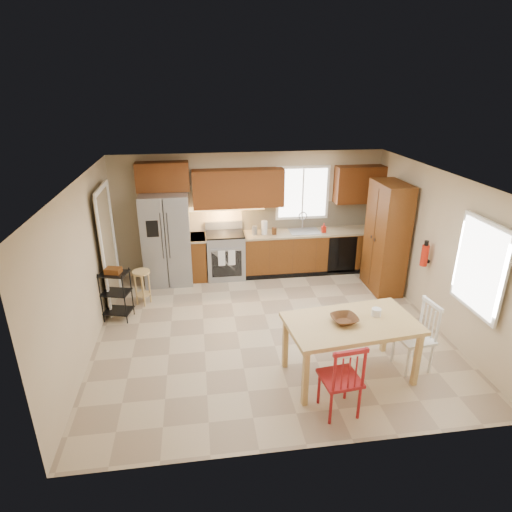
{
  "coord_description": "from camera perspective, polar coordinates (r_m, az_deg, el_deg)",
  "views": [
    {
      "loc": [
        -1.07,
        -5.97,
        3.77
      ],
      "look_at": [
        -0.17,
        0.4,
        1.15
      ],
      "focal_mm": 30.0,
      "sensor_mm": 36.0,
      "label": 1
    }
  ],
  "objects": [
    {
      "name": "pantry",
      "position": [
        8.43,
        16.98,
        2.34
      ],
      "size": [
        0.5,
        0.95,
        2.1
      ],
      "primitive_type": "cube",
      "color": "#653212",
      "rests_on": "floor"
    },
    {
      "name": "sink",
      "position": [
        8.94,
        6.45,
        3.02
      ],
      "size": [
        0.62,
        0.46,
        0.16
      ],
      "primitive_type": "cube",
      "color": "gray",
      "rests_on": "base_cabinet_run"
    },
    {
      "name": "window_right",
      "position": [
        6.53,
        27.71,
        -1.32
      ],
      "size": [
        0.04,
        1.02,
        1.32
      ],
      "primitive_type": "cube",
      "color": "white",
      "rests_on": "wall_right"
    },
    {
      "name": "ceiling",
      "position": [
        6.2,
        2.1,
        10.31
      ],
      "size": [
        5.5,
        5.0,
        0.02
      ],
      "primitive_type": "cube",
      "color": "silver",
      "rests_on": "ground"
    },
    {
      "name": "upper_right_block",
      "position": [
        9.14,
        13.61,
        9.27
      ],
      "size": [
        1.0,
        0.35,
        0.75
      ],
      "primitive_type": "cube",
      "color": "#5F2F0F",
      "rests_on": "wall_back"
    },
    {
      "name": "bar_stool",
      "position": [
        8.03,
        -14.88,
        -4.06
      ],
      "size": [
        0.35,
        0.35,
        0.65
      ],
      "primitive_type": null,
      "rotation": [
        0.0,
        0.0,
        -0.11
      ],
      "color": "tan",
      "rests_on": "floor"
    },
    {
      "name": "paper_towel",
      "position": [
        8.67,
        1.12,
        3.8
      ],
      "size": [
        0.12,
        0.12,
        0.28
      ],
      "primitive_type": "cylinder",
      "color": "silver",
      "rests_on": "base_cabinet_run"
    },
    {
      "name": "canister_steel",
      "position": [
        8.66,
        -0.19,
        3.43
      ],
      "size": [
        0.11,
        0.11,
        0.18
      ],
      "primitive_type": "cylinder",
      "color": "gray",
      "rests_on": "base_cabinet_run"
    },
    {
      "name": "dining_table",
      "position": [
        6.05,
        12.32,
        -12.06
      ],
      "size": [
        1.81,
        1.14,
        0.84
      ],
      "primitive_type": null,
      "rotation": [
        0.0,
        0.0,
        0.11
      ],
      "color": "tan",
      "rests_on": "floor"
    },
    {
      "name": "chair_red",
      "position": [
        5.41,
        11.16,
        -15.53
      ],
      "size": [
        0.52,
        0.52,
        1.01
      ],
      "primitive_type": null,
      "rotation": [
        0.0,
        0.0,
        0.11
      ],
      "color": "maroon",
      "rests_on": "floor"
    },
    {
      "name": "doorway",
      "position": [
        7.93,
        -19.18,
        0.8
      ],
      "size": [
        0.04,
        0.95,
        2.1
      ],
      "primitive_type": "cube",
      "color": "#8C7A59",
      "rests_on": "wall_left"
    },
    {
      "name": "utility_cart",
      "position": [
        7.6,
        -18.1,
        -4.97
      ],
      "size": [
        0.52,
        0.45,
        0.89
      ],
      "primitive_type": null,
      "rotation": [
        0.0,
        0.0,
        -0.25
      ],
      "color": "black",
      "rests_on": "floor"
    },
    {
      "name": "soap_bottle",
      "position": [
        8.91,
        9.02,
        3.73
      ],
      "size": [
        0.09,
        0.09,
        0.19
      ],
      "primitive_type": "imported",
      "color": "red",
      "rests_on": "base_cabinet_run"
    },
    {
      "name": "refrigerator",
      "position": [
        8.61,
        -11.8,
        2.27
      ],
      "size": [
        0.92,
        0.75,
        1.82
      ],
      "primitive_type": "cube",
      "color": "gray",
      "rests_on": "floor"
    },
    {
      "name": "wall_front",
      "position": [
        4.42,
        7.65,
        -12.84
      ],
      "size": [
        5.5,
        0.02,
        2.5
      ],
      "primitive_type": "cube",
      "color": "#CCB793",
      "rests_on": "ground"
    },
    {
      "name": "undercab_glow",
      "position": [
        8.61,
        -4.32,
        6.33
      ],
      "size": [
        1.6,
        0.3,
        0.01
      ],
      "primitive_type": "cube",
      "color": "#FFBF66",
      "rests_on": "wall_back"
    },
    {
      "name": "table_bowl",
      "position": [
        5.79,
        11.66,
        -8.68
      ],
      "size": [
        0.38,
        0.38,
        0.09
      ],
      "primitive_type": "imported",
      "rotation": [
        0.0,
        0.0,
        0.11
      ],
      "color": "#4F2D15",
      "rests_on": "dining_table"
    },
    {
      "name": "wall_right",
      "position": [
        7.52,
        23.05,
        0.74
      ],
      "size": [
        0.02,
        5.0,
        2.5
      ],
      "primitive_type": "cube",
      "color": "#CCB793",
      "rests_on": "ground"
    },
    {
      "name": "base_cabinet_narrow",
      "position": [
        8.82,
        -7.66,
        -0.16
      ],
      "size": [
        0.3,
        0.6,
        0.9
      ],
      "primitive_type": "cube",
      "color": "#653212",
      "rests_on": "floor"
    },
    {
      "name": "wall_left",
      "position": [
        6.69,
        -21.93,
        -1.66
      ],
      "size": [
        0.02,
        5.0,
        2.5
      ],
      "primitive_type": "cube",
      "color": "#CCB793",
      "rests_on": "ground"
    },
    {
      "name": "window_back",
      "position": [
        8.98,
        6.23,
        8.38
      ],
      "size": [
        1.12,
        0.04,
        1.12
      ],
      "primitive_type": "cube",
      "color": "white",
      "rests_on": "wall_back"
    },
    {
      "name": "fire_extinguisher",
      "position": [
        7.64,
        21.56,
        0.06
      ],
      "size": [
        0.12,
        0.12,
        0.36
      ],
      "primitive_type": "cylinder",
      "color": "red",
      "rests_on": "wall_right"
    },
    {
      "name": "chair_white",
      "position": [
        6.41,
        20.36,
        -10.03
      ],
      "size": [
        0.52,
        0.52,
        1.01
      ],
      "primitive_type": null,
      "rotation": [
        0.0,
        0.0,
        1.68
      ],
      "color": "silver",
      "rests_on": "floor"
    },
    {
      "name": "canister_wood",
      "position": [
        8.7,
        2.45,
        3.36
      ],
      "size": [
        0.1,
        0.1,
        0.14
      ],
      "primitive_type": "cylinder",
      "color": "#4F2D15",
      "rests_on": "base_cabinet_run"
    },
    {
      "name": "backsplash",
      "position": [
        9.15,
        7.26,
        5.52
      ],
      "size": [
        2.92,
        0.03,
        0.55
      ],
      "primitive_type": "cube",
      "color": "#C3B593",
      "rests_on": "wall_back"
    },
    {
      "name": "base_cabinet_run",
      "position": [
        9.13,
        7.5,
        0.64
      ],
      "size": [
        2.92,
        0.6,
        0.9
      ],
      "primitive_type": "cube",
      "color": "#653212",
      "rests_on": "floor"
    },
    {
      "name": "dishwasher",
      "position": [
        9.04,
        11.4,
        0.15
      ],
      "size": [
        0.6,
        0.02,
        0.78
      ],
      "primitive_type": "cube",
      "color": "black",
      "rests_on": "floor"
    },
    {
      "name": "table_jar",
      "position": [
        6.03,
        15.72,
        -7.42
      ],
      "size": [
        0.15,
        0.15,
        0.16
      ],
      "primitive_type": "cylinder",
      "rotation": [
        0.0,
        0.0,
        0.11
      ],
      "color": "silver",
      "rests_on": "dining_table"
    },
    {
      "name": "upper_left_block",
      "position": [
        8.56,
        -2.38,
        9.01
      ],
      "size": [
        1.8,
        0.35,
        0.75
      ],
      "primitive_type": "cube",
      "color": "#5F2F0F",
      "rests_on": "wall_back"
    },
    {
      "name": "floor",
      "position": [
        7.14,
        1.81,
        -9.72
      ],
      "size": [
        5.5,
        5.5,
        0.0
      ],
      "primitive_type": "plane",
      "color": "tan",
      "rests_on": "ground"
    },
    {
      "name": "range_stove",
      "position": [
        8.82,
        -4.09,
        0.05
      ],
      "size": [
        0.76,
        0.63,
        0.92
      ],
      "primitive_type": "cube",
      "color": "gray",
      "rests_on": "floor"
    },
    {
      "name": "wall_back",
      "position": [
        8.9,
        -0.83,
        5.72
      ],
      "size": [
        5.5,
        0.02,
        2.5
      ],
      "primitive_type": "cube",
      "color": "#CCB793",
      "rests_on": "ground"
    },
    {
      "name": "upper_over_fridge",
      "position": [
        8.49,
        -12.36,
        10.31
      ],
      "size": [
        1.0,
        0.35,
        0.55
      ],
      "primitive_type": "cube",
      "color": "#5F2F0F",
      "rests_on": "wall_back"
    }
  ]
}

